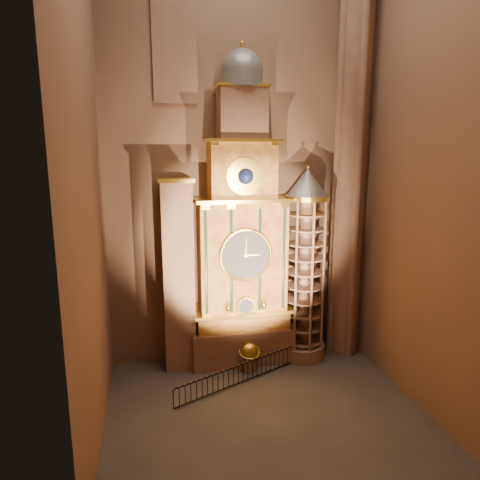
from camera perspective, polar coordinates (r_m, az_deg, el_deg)
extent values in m
plane|color=#383330|center=(20.86, 3.31, -21.73)|extent=(14.00, 14.00, 0.00)
plane|color=#815E45|center=(23.29, -0.30, 10.45)|extent=(22.00, 0.00, 22.00)
plane|color=#815E45|center=(16.98, -20.01, 9.39)|extent=(0.00, 22.00, 22.00)
plane|color=#815E45|center=(20.48, 23.22, 9.40)|extent=(0.00, 22.00, 22.00)
cube|color=#8C634C|center=(24.62, 0.21, -13.55)|extent=(5.60, 2.20, 2.00)
cube|color=maroon|center=(24.03, 0.21, -10.31)|extent=(5.00, 2.00, 1.00)
cube|color=#E7BF44|center=(23.78, 0.24, -9.12)|extent=(5.40, 2.30, 0.18)
cube|color=maroon|center=(22.96, 0.22, -2.17)|extent=(4.60, 2.00, 6.00)
cylinder|color=black|center=(21.80, -4.59, -2.95)|extent=(0.32, 0.32, 5.60)
cylinder|color=black|center=(22.00, -1.23, -2.78)|extent=(0.32, 0.32, 5.60)
cylinder|color=black|center=(22.32, 2.56, -2.58)|extent=(0.32, 0.32, 5.60)
cylinder|color=black|center=(22.67, 5.75, -2.41)|extent=(0.32, 0.32, 5.60)
cube|color=#E7BF44|center=(22.39, 0.25, 5.41)|extent=(5.00, 2.25, 0.18)
cylinder|color=#2D3033|center=(21.93, 0.77, -2.02)|extent=(2.60, 0.12, 2.60)
torus|color=#E7BF44|center=(21.88, 0.80, -2.05)|extent=(2.80, 0.16, 2.80)
cylinder|color=#E7BF44|center=(22.58, 0.84, -8.78)|extent=(0.90, 0.10, 0.90)
sphere|color=#E7BF44|center=(22.46, -1.59, -9.03)|extent=(0.36, 0.36, 0.36)
sphere|color=#E7BF44|center=(22.85, 3.16, -8.68)|extent=(0.36, 0.36, 0.36)
cube|color=maroon|center=(22.33, 0.22, 9.12)|extent=(3.40, 1.80, 3.00)
sphere|color=#0C0E40|center=(21.45, 0.74, 8.49)|extent=(0.80, 0.80, 0.80)
cube|color=#E7BF44|center=(22.27, 0.25, 13.10)|extent=(3.80, 2.00, 0.15)
cube|color=#8C634C|center=(22.39, 0.23, 16.30)|extent=(2.40, 1.60, 2.60)
sphere|color=slate|center=(22.66, 0.23, 21.60)|extent=(2.10, 2.10, 2.10)
cylinder|color=#E7BF44|center=(22.84, 0.24, 23.82)|extent=(0.14, 0.14, 0.80)
cube|color=#8C634C|center=(22.77, -8.21, -5.01)|extent=(1.60, 1.40, 10.00)
cube|color=#E7BF44|center=(23.03, -8.00, -10.08)|extent=(1.35, 0.10, 2.10)
cube|color=#4A1613|center=(22.97, -7.99, -10.14)|extent=(1.05, 0.04, 1.75)
cube|color=#E7BF44|center=(22.21, -8.18, -3.83)|extent=(1.35, 0.10, 2.10)
cube|color=#4A1613|center=(22.15, -8.17, -3.87)|extent=(1.05, 0.04, 1.75)
cube|color=#E7BF44|center=(21.67, -8.38, 2.82)|extent=(1.35, 0.10, 2.10)
cube|color=#4A1613|center=(21.61, -8.37, 2.79)|extent=(1.05, 0.04, 1.75)
cube|color=#E7BF44|center=(21.89, -8.60, 7.90)|extent=(1.80, 1.60, 0.20)
cylinder|color=#8C634C|center=(25.52, 8.30, -14.23)|extent=(2.50, 2.50, 0.80)
cylinder|color=#8C634C|center=(23.92, 8.61, -4.46)|extent=(0.70, 0.70, 8.20)
cylinder|color=#E7BF44|center=(23.14, 8.93, 5.59)|extent=(2.40, 2.40, 0.25)
cone|color=slate|center=(23.07, 8.99, 7.57)|extent=(2.30, 2.30, 1.50)
sphere|color=#E7BF44|center=(23.03, 9.05, 9.55)|extent=(0.20, 0.20, 0.20)
cylinder|color=#8C634C|center=(24.34, 14.64, 10.13)|extent=(1.60, 1.60, 22.00)
cylinder|color=#8C634C|center=(24.71, 16.32, 10.06)|extent=(0.44, 0.44, 22.00)
cylinder|color=#8C634C|center=(24.00, 12.90, 10.20)|extent=(0.44, 0.44, 22.00)
cylinder|color=#8C634C|center=(25.06, 13.82, 10.20)|extent=(0.44, 0.44, 22.00)
cylinder|color=#8C634C|center=(23.63, 15.51, 10.06)|extent=(0.44, 0.44, 22.00)
cube|color=navy|center=(23.36, -8.72, 23.92)|extent=(2.00, 0.10, 5.00)
cube|color=#8C634C|center=(23.30, -8.71, 23.95)|extent=(2.20, 0.06, 5.20)
cylinder|color=#8C634C|center=(23.71, 1.24, -16.34)|extent=(0.60, 0.60, 0.71)
sphere|color=gold|center=(23.35, 1.25, -14.59)|extent=(0.91, 0.91, 0.91)
torus|color=gold|center=(23.35, 1.25, -14.59)|extent=(1.26, 1.21, 0.49)
cube|color=black|center=(22.42, 0.74, -16.11)|extent=(7.45, 3.49, 0.04)
cube|color=black|center=(22.88, 0.74, -18.21)|extent=(7.45, 3.49, 0.04)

